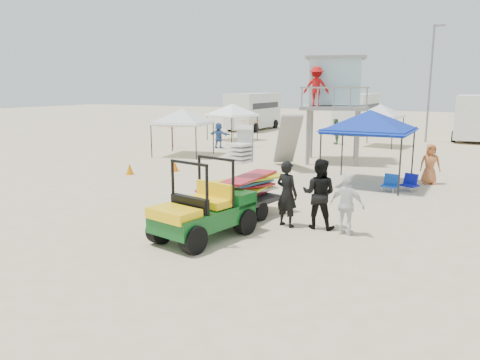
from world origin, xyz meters
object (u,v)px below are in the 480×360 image
at_px(utility_cart, 202,203).
at_px(canopy_blue, 370,114).
at_px(lifeguard_tower, 334,86).
at_px(man_left, 287,194).
at_px(surf_trailer, 243,185).

xyz_separation_m(utility_cart, canopy_blue, (2.29, 8.85, 1.88)).
distance_m(utility_cart, lifeguard_tower, 14.34).
distance_m(man_left, lifeguard_tower, 12.54).
bearing_deg(lifeguard_tower, surf_trailer, -86.54).
distance_m(lifeguard_tower, canopy_blue, 6.07).
bearing_deg(utility_cart, man_left, 53.22).
xyz_separation_m(utility_cart, man_left, (1.52, 2.04, -0.02)).
bearing_deg(surf_trailer, man_left, -11.19).
bearing_deg(utility_cart, canopy_blue, 75.49).
xyz_separation_m(man_left, lifeguard_tower, (-2.22, 11.98, 2.97)).
relative_size(utility_cart, man_left, 1.56).
xyz_separation_m(surf_trailer, man_left, (1.52, -0.30, -0.06)).
height_order(surf_trailer, lifeguard_tower, lifeguard_tower).
relative_size(man_left, canopy_blue, 0.55).
relative_size(surf_trailer, canopy_blue, 0.83).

